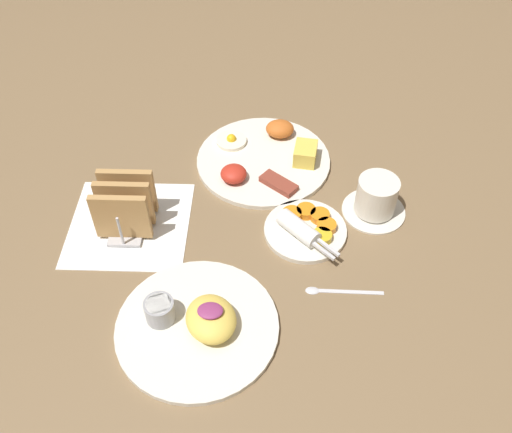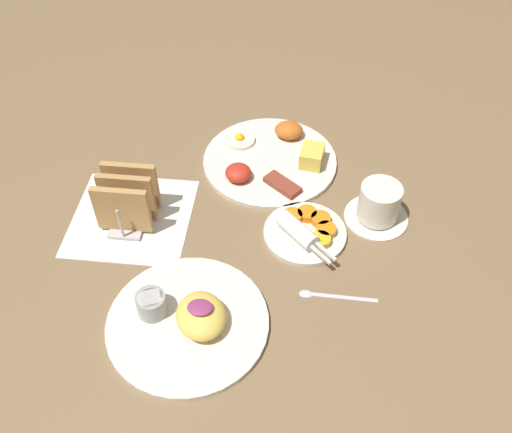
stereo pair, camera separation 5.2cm
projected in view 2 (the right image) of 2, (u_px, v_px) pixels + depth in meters
name	position (u px, v px, depth m)	size (l,w,h in m)	color
ground_plane	(237.00, 240.00, 1.04)	(3.00, 3.00, 0.00)	brown
napkin_flat	(132.00, 217.00, 1.07)	(0.22, 0.22, 0.00)	white
plate_breakfast	(272.00, 158.00, 1.17)	(0.28, 0.28, 0.05)	silver
plate_condiments	(305.00, 231.00, 1.04)	(0.15, 0.16, 0.04)	silver
plate_foreground	(188.00, 319.00, 0.91)	(0.26, 0.26, 0.06)	silver
toast_rack	(127.00, 199.00, 1.04)	(0.10, 0.12, 0.10)	#B7B7BC
coffee_cup	(379.00, 205.00, 1.05)	(0.12, 0.12, 0.08)	silver
teaspoon	(326.00, 295.00, 0.95)	(0.13, 0.02, 0.01)	silver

